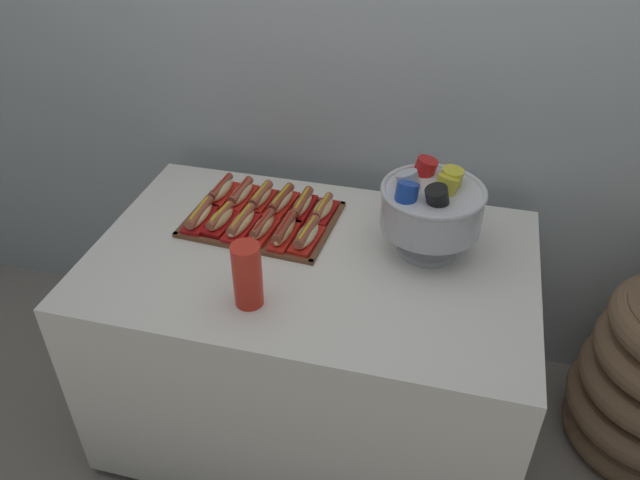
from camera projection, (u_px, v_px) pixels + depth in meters
ground_plane at (313, 417)px, 2.41m from camera, size 10.00×10.00×0.00m
back_wall at (355, 31)px, 2.10m from camera, size 6.00×0.10×2.60m
buffet_table at (313, 341)px, 2.17m from camera, size 1.38×0.87×0.78m
serving_tray at (262, 220)px, 2.11m from camera, size 0.50×0.39×0.01m
hot_dog_0 at (200, 216)px, 2.07m from camera, size 0.07×0.18×0.06m
hot_dog_1 at (220, 219)px, 2.05m from camera, size 0.09×0.16×0.06m
hot_dog_2 at (241, 223)px, 2.03m from camera, size 0.08×0.19×0.06m
hot_dog_3 at (263, 227)px, 2.02m from camera, size 0.07×0.16×0.06m
hot_dog_4 at (285, 231)px, 2.00m from camera, size 0.07×0.18×0.06m
hot_dog_5 at (307, 236)px, 1.98m from camera, size 0.08×0.17×0.06m
hot_dog_6 at (221, 190)px, 2.20m from camera, size 0.08×0.17×0.06m
hot_dog_7 at (241, 194)px, 2.18m from camera, size 0.08×0.18×0.06m
hot_dog_8 at (261, 197)px, 2.16m from camera, size 0.07×0.17×0.06m
hot_dog_9 at (281, 201)px, 2.14m from camera, size 0.09×0.19×0.06m
hot_dog_10 at (302, 205)px, 2.12m from camera, size 0.07×0.18×0.06m
hot_dog_11 at (323, 209)px, 2.11m from camera, size 0.08×0.16×0.06m
punch_bowl at (431, 206)px, 1.88m from camera, size 0.32×0.32×0.28m
cup_stack at (247, 275)px, 1.72m from camera, size 0.08×0.08×0.20m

